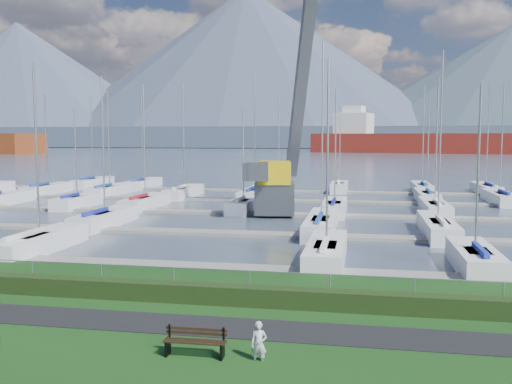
# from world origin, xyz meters

# --- Properties ---
(path) EXTENTS (160.00, 2.00, 0.04)m
(path) POSITION_xyz_m (0.00, -3.00, 0.01)
(path) COLOR black
(path) RESTS_ON grass
(water) EXTENTS (800.00, 540.00, 0.20)m
(water) POSITION_xyz_m (0.00, 260.00, -0.40)
(water) COLOR #414E5F
(hedge) EXTENTS (80.00, 0.70, 0.70)m
(hedge) POSITION_xyz_m (0.00, -0.40, 0.35)
(hedge) COLOR black
(hedge) RESTS_ON grass
(fence) EXTENTS (80.00, 0.04, 0.04)m
(fence) POSITION_xyz_m (0.00, 0.00, 1.20)
(fence) COLOR #92949A
(fence) RESTS_ON grass
(foothill) EXTENTS (900.00, 80.00, 12.00)m
(foothill) POSITION_xyz_m (0.00, 330.00, 6.00)
(foothill) COLOR #414D5F
(foothill) RESTS_ON water
(mountains) EXTENTS (1190.00, 360.00, 115.00)m
(mountains) POSITION_xyz_m (7.35, 404.62, 46.68)
(mountains) COLOR #475B69
(mountains) RESTS_ON water
(docks) EXTENTS (90.00, 41.60, 0.25)m
(docks) POSITION_xyz_m (0.00, 26.00, -0.22)
(docks) COLOR slate
(docks) RESTS_ON water
(bench_right) EXTENTS (1.81, 0.45, 0.85)m
(bench_right) POSITION_xyz_m (1.51, -5.52, 0.42)
(bench_right) COLOR black
(bench_right) RESTS_ON grass
(person) EXTENTS (0.46, 0.30, 1.26)m
(person) POSITION_xyz_m (3.34, -5.50, 0.63)
(person) COLOR silver
(person) RESTS_ON grass
(crane) EXTENTS (6.38, 13.21, 22.35)m
(crane) POSITION_xyz_m (-0.51, 26.75, 5.33)
(crane) COLOR #515458
(crane) RESTS_ON water
(cargo_ship_mid) EXTENTS (107.63, 42.66, 21.50)m
(cargo_ship_mid) POSITION_xyz_m (34.22, 215.39, 3.48)
(cargo_ship_mid) COLOR maroon
(cargo_ship_mid) RESTS_ON water
(sailboat_fleet) EXTENTS (74.22, 49.29, 13.33)m
(sailboat_fleet) POSITION_xyz_m (-2.88, 28.72, 5.50)
(sailboat_fleet) COLOR #1E2A97
(sailboat_fleet) RESTS_ON water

